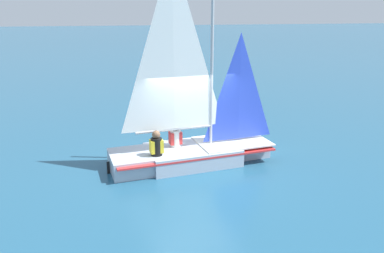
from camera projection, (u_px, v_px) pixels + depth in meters
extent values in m
plane|color=#235675|center=(192.00, 162.00, 10.77)|extent=(260.00, 260.00, 0.00)
cube|color=#B2BCCC|center=(192.00, 155.00, 10.70)|extent=(2.57, 1.69, 0.48)
cube|color=#B2BCCC|center=(248.00, 147.00, 11.27)|extent=(1.08, 0.92, 0.48)
cube|color=#B2BCCC|center=(130.00, 162.00, 10.14)|extent=(1.10, 1.40, 0.48)
cube|color=red|center=(192.00, 149.00, 10.66)|extent=(4.54, 1.78, 0.05)
cube|color=silver|center=(232.00, 141.00, 11.03)|extent=(2.11, 1.55, 0.04)
cylinder|color=#B7B7BC|center=(212.00, 52.00, 10.05)|extent=(0.08, 0.08, 5.26)
cylinder|color=#B7B7BC|center=(174.00, 129.00, 10.30)|extent=(2.18, 0.15, 0.07)
pyramid|color=white|center=(173.00, 44.00, 9.64)|extent=(2.07, 0.13, 4.54)
pyramid|color=blue|center=(239.00, 87.00, 10.62)|extent=(1.54, 0.11, 3.05)
cube|color=black|center=(108.00, 168.00, 9.97)|extent=(0.08, 0.03, 0.33)
cube|color=black|center=(176.00, 154.00, 10.75)|extent=(0.29, 0.25, 0.45)
cylinder|color=white|center=(175.00, 139.00, 10.61)|extent=(0.31, 0.31, 0.50)
cube|color=red|center=(175.00, 138.00, 10.60)|extent=(0.35, 0.27, 0.35)
sphere|color=tan|center=(175.00, 127.00, 10.51)|extent=(0.22, 0.22, 0.22)
cube|color=black|center=(157.00, 164.00, 10.07)|extent=(0.29, 0.25, 0.45)
cylinder|color=black|center=(156.00, 147.00, 9.94)|extent=(0.31, 0.31, 0.50)
cube|color=yellow|center=(156.00, 146.00, 9.93)|extent=(0.35, 0.27, 0.35)
sphere|color=brown|center=(156.00, 135.00, 9.84)|extent=(0.22, 0.22, 0.22)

